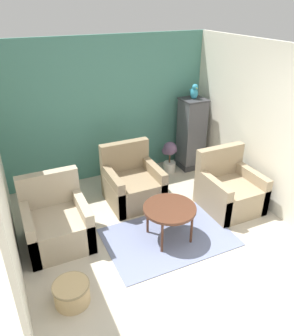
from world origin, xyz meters
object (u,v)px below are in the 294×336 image
Objects in this scene: armchair_middle at (132,185)px; parrot at (194,92)px; armchair_right at (229,191)px; armchair_left at (57,224)px; birdcage at (191,134)px; potted_plant at (170,155)px; wicker_basket at (72,292)px; coffee_table at (170,210)px.

parrot is at bearing 24.10° from armchair_middle.
armchair_left is at bearing 173.79° from armchair_right.
birdcage reaches higher than armchair_left.
parrot reaches higher than potted_plant.
armchair_middle is 1.24m from potted_plant.
armchair_left reaches higher than potted_plant.
armchair_middle is at bearing 49.19° from wicker_basket.
wicker_basket is at bearing -141.74° from birdcage.
birdcage reaches higher than potted_plant.
birdcage is at bearing 24.02° from armchair_middle.
armchair_middle reaches higher than coffee_table.
armchair_right is at bearing -97.62° from birdcage.
potted_plant is (-0.49, -0.04, -0.33)m from birdcage.
armchair_left reaches higher than coffee_table.
coffee_table is 0.78× the size of armchair_middle.
potted_plant reaches higher than coffee_table.
coffee_table is at bearing -128.69° from parrot.
armchair_right is 1.98m from parrot.
wicker_basket is (-2.99, -2.36, -0.55)m from birdcage.
parrot is (0.20, 1.53, 1.23)m from armchair_right.
parrot is at bearing 51.31° from coffee_table.
armchair_middle is at bearing 148.05° from armchair_right.
parrot reaches higher than birdcage.
armchair_middle reaches higher than potted_plant.
armchair_middle is at bearing -148.28° from potted_plant.
birdcage is (1.55, 0.69, 0.39)m from armchair_middle.
armchair_right is 1.59m from armchair_middle.
armchair_left is at bearing 157.87° from coffee_table.
birdcage reaches higher than armchair_right.
armchair_left is 3.35× the size of parrot.
parrot is 0.45× the size of potted_plant.
armchair_left is 0.68× the size of birdcage.
coffee_table is 1.17× the size of potted_plant.
armchair_right is 2.28× the size of wicker_basket.
birdcage is 0.60m from potted_plant.
armchair_right is at bearing -97.61° from parrot.
parrot is (1.46, 1.83, 1.06)m from coffee_table.
birdcage is at bearing 22.96° from armchair_left.
coffee_table is at bearing -166.80° from armchair_right.
coffee_table is 1.31m from armchair_right.
birdcage is 4.93× the size of parrot.
coffee_table is 1.58m from armchair_left.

